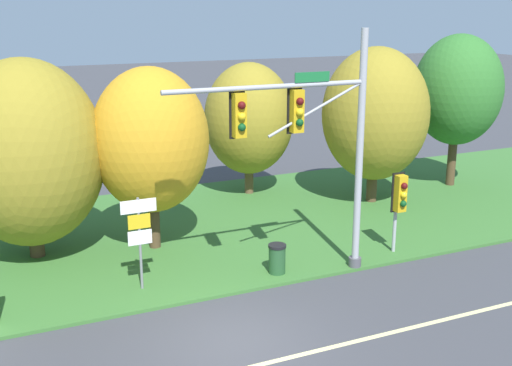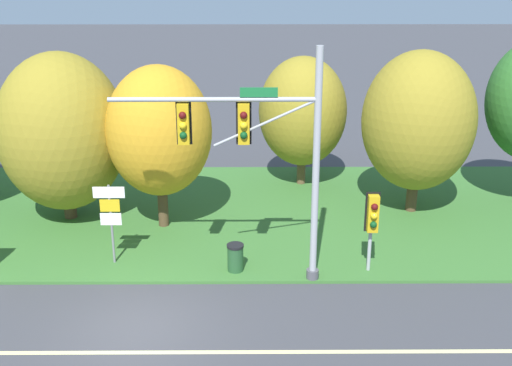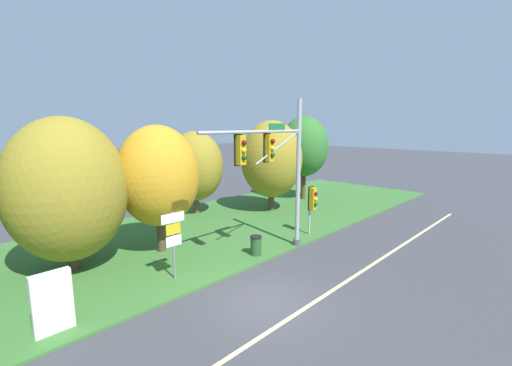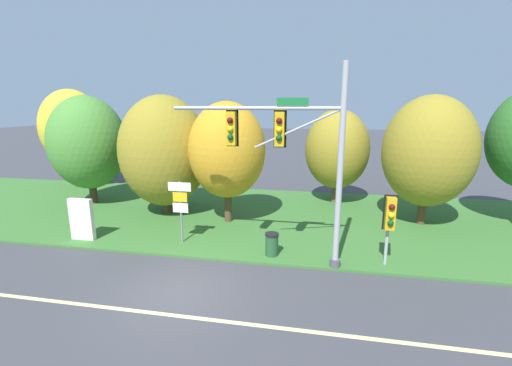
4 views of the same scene
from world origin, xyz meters
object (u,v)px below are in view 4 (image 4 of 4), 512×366
Objects in this scene: tree_left_of_mast at (88,143)px; tree_behind_signpost at (164,151)px; tree_right_far at (428,152)px; info_kiosk at (82,219)px; traffic_signal_mast at (294,149)px; tree_nearest_road at (72,128)px; tree_tall_centre at (337,149)px; trash_bin at (272,244)px; tree_mid_verge at (227,150)px; pedestrian_signal_near_kerb at (390,217)px; route_sign_post at (180,202)px.

tree_behind_signpost is (5.37, -0.98, -0.24)m from tree_left_of_mast.
info_kiosk is (-15.64, -5.12, -2.77)m from tree_right_far.
tree_left_of_mast is 19.00m from tree_right_far.
traffic_signal_mast is 19.41m from tree_nearest_road.
tree_tall_centre is 6.16× the size of trash_bin.
tree_right_far is 16.68m from info_kiosk.
traffic_signal_mast reaches higher than tree_right_far.
tree_right_far is at bearing 43.08° from traffic_signal_mast.
tree_nearest_road is 3.72× the size of info_kiosk.
tree_right_far reaches higher than tree_mid_verge.
traffic_signal_mast reaches higher than trash_bin.
traffic_signal_mast is at bearing -34.30° from tree_behind_signpost.
traffic_signal_mast is at bearing -173.63° from pedestrian_signal_near_kerb.
tree_behind_signpost is (-7.47, 5.10, -0.93)m from traffic_signal_mast.
pedestrian_signal_near_kerb is 0.43× the size of tree_right_far.
tree_nearest_road is 1.09× the size of tree_behind_signpost.
trash_bin is (8.64, -0.08, -0.47)m from info_kiosk.
tree_behind_signpost reaches higher than pedestrian_signal_near_kerb.
tree_tall_centre is at bearing -2.36° from tree_nearest_road.
traffic_signal_mast is at bearing -136.92° from tree_right_far.
traffic_signal_mast is 9.09m from tree_behind_signpost.
tree_tall_centre is (14.76, 2.94, -0.41)m from tree_left_of_mast.
tree_right_far reaches higher than trash_bin.
tree_left_of_mast reaches higher than tree_mid_verge.
tree_tall_centre is at bearing 22.67° from tree_behind_signpost.
tree_mid_verge is at bearing -11.06° from tree_left_of_mast.
tree_left_of_mast is at bearing 179.01° from tree_right_far.
tree_mid_verge is at bearing 130.71° from traffic_signal_mast.
pedestrian_signal_near_kerb is 0.39× the size of tree_nearest_road.
tree_nearest_road is 1.09× the size of tree_right_far.
traffic_signal_mast is 1.14× the size of tree_behind_signpost.
tree_right_far is at bearing 36.57° from trash_bin.
tree_mid_verge is 6.62× the size of trash_bin.
tree_nearest_road reaches higher than trash_bin.
route_sign_post is 0.48× the size of tree_tall_centre.
route_sign_post is at bearing -111.98° from tree_mid_verge.
tree_nearest_road reaches higher than tree_left_of_mast.
tree_mid_verge is (13.07, -5.50, -0.61)m from tree_nearest_road.
tree_left_of_mast is at bearing -43.45° from tree_nearest_road.
traffic_signal_mast is 2.68× the size of pedestrian_signal_near_kerb.
tree_right_far reaches higher than route_sign_post.
tree_nearest_road reaches higher than tree_right_far.
info_kiosk is (-13.02, 0.24, -1.01)m from pedestrian_signal_near_kerb.
tree_tall_centre is 5.36m from tree_right_far.
tree_nearest_road is at bearing 149.87° from trash_bin.
trash_bin is (4.11, -0.60, -1.37)m from route_sign_post.
tree_right_far is at bearing 22.48° from route_sign_post.
tree_left_of_mast reaches higher than tree_behind_signpost.
tree_behind_signpost reaches higher than info_kiosk.
route_sign_post is at bearing -57.51° from tree_behind_signpost.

